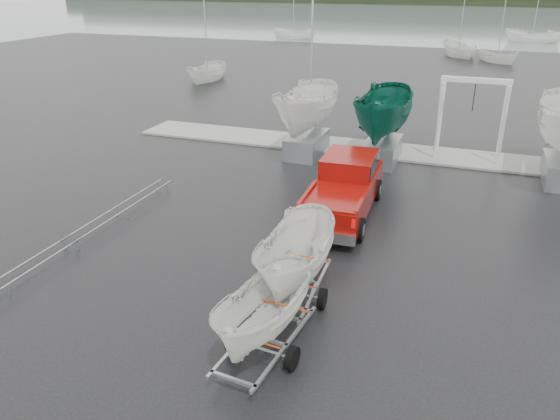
# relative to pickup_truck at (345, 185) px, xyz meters

# --- Properties ---
(ground_plane) EXTENTS (120.00, 120.00, 0.00)m
(ground_plane) POSITION_rel_pickup_truck_xyz_m (0.97, -4.39, -1.11)
(ground_plane) COLOR black
(ground_plane) RESTS_ON ground
(lake) EXTENTS (300.00, 300.00, 0.00)m
(lake) POSITION_rel_pickup_truck_xyz_m (0.97, 95.61, -1.12)
(lake) COLOR slate
(lake) RESTS_ON ground
(dock) EXTENTS (30.00, 3.00, 0.12)m
(dock) POSITION_rel_pickup_truck_xyz_m (0.97, 8.61, -1.06)
(dock) COLOR #999893
(dock) RESTS_ON ground
(pickup_truck) EXTENTS (2.57, 6.48, 2.13)m
(pickup_truck) POSITION_rel_pickup_truck_xyz_m (0.00, 0.00, 0.00)
(pickup_truck) COLOR maroon
(pickup_truck) RESTS_ON ground
(trailer_hitched) EXTENTS (1.86, 3.64, 5.24)m
(trailer_hitched) POSITION_rel_pickup_truck_xyz_m (0.27, -6.72, 1.72)
(trailer_hitched) COLOR #95989E
(trailer_hitched) RESTS_ON ground
(trailer_parked) EXTENTS (1.83, 3.70, 4.51)m
(trailer_parked) POSITION_rel_pickup_truck_xyz_m (0.34, -9.37, 1.35)
(trailer_parked) COLOR #95989E
(trailer_parked) RESTS_ON ground
(boat_hoist) EXTENTS (3.30, 2.18, 4.12)m
(boat_hoist) POSITION_rel_pickup_truck_xyz_m (4.23, 8.61, 1.56)
(boat_hoist) COLOR silver
(boat_hoist) RESTS_ON ground
(keelboat_0) EXTENTS (2.53, 3.20, 10.70)m
(keelboat_0) POSITION_rel_pickup_truck_xyz_m (-3.63, 6.61, 2.91)
(keelboat_0) COLOR #95989E
(keelboat_0) RESTS_ON ground
(keelboat_1) EXTENTS (2.55, 3.20, 7.88)m
(keelboat_1) POSITION_rel_pickup_truck_xyz_m (0.24, 6.81, 2.94)
(keelboat_1) COLOR #95989E
(keelboat_1) RESTS_ON ground
(mast_rack_0) EXTENTS (0.56, 6.50, 0.06)m
(mast_rack_0) POSITION_rel_pickup_truck_xyz_m (-8.03, -3.39, -0.76)
(mast_rack_0) COLOR #95989E
(mast_rack_0) RESTS_ON ground
(mast_rack_1) EXTENTS (0.56, 6.50, 0.06)m
(mast_rack_1) POSITION_rel_pickup_truck_xyz_m (-8.03, -9.39, -0.76)
(mast_rack_1) COLOR #95989E
(mast_rack_1) RESTS_ON ground
(moored_boat_0) EXTENTS (2.46, 2.52, 11.12)m
(moored_boat_0) POSITION_rel_pickup_truck_xyz_m (-18.53, 24.57, -1.10)
(moored_boat_0) COLOR silver
(moored_boat_0) RESTS_ON ground
(moored_boat_1) EXTENTS (3.38, 3.41, 11.28)m
(moored_boat_1) POSITION_rel_pickup_truck_xyz_m (1.54, 48.06, -1.10)
(moored_boat_1) COLOR silver
(moored_boat_1) RESTS_ON ground
(moored_boat_2) EXTENTS (2.91, 2.92, 10.71)m
(moored_boat_2) POSITION_rel_pickup_truck_xyz_m (5.74, 44.78, -1.10)
(moored_boat_2) COLOR silver
(moored_boat_2) RESTS_ON ground
(moored_boat_4) EXTENTS (2.50, 2.43, 11.23)m
(moored_boat_4) POSITION_rel_pickup_truck_xyz_m (-22.16, 59.04, -1.10)
(moored_boat_4) COLOR silver
(moored_boat_4) RESTS_ON ground
(moored_boat_5) EXTENTS (2.95, 2.88, 11.60)m
(moored_boat_5) POSITION_rel_pickup_truck_xyz_m (10.27, 66.24, -1.11)
(moored_boat_5) COLOR silver
(moored_boat_5) RESTS_ON ground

